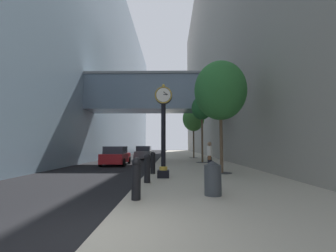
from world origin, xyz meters
TOP-DOWN VIEW (x-y plane):
  - ground_plane at (0.00, 27.00)m, footprint 110.00×110.00m
  - sidewalk_right at (3.38, 30.00)m, footprint 6.77×80.00m
  - building_block_left at (-11.17, 29.91)m, footprint 22.83×80.00m
  - building_block_right at (11.27, 30.00)m, footprint 9.00×80.00m
  - street_clock at (1.01, 6.92)m, footprint 0.84×0.55m
  - bollard_nearest at (0.39, 2.45)m, footprint 0.27×0.27m
  - bollard_second at (0.39, 5.44)m, footprint 0.27×0.27m
  - bollard_third at (0.39, 8.42)m, footprint 0.27×0.27m
  - street_tree_near at (4.17, 8.78)m, footprint 2.92×2.92m
  - street_tree_mid_near at (4.17, 16.64)m, footprint 1.85×1.85m
  - street_tree_mid_far at (4.17, 24.50)m, footprint 2.69×2.69m
  - trash_bin at (2.65, 3.06)m, footprint 0.53×0.53m
  - pedestrian_walking at (3.73, 10.08)m, footprint 0.40×0.50m
  - car_grey_near at (-1.87, 23.55)m, footprint 2.12×4.63m
  - car_red_mid at (-3.30, 15.49)m, footprint 2.12×4.38m

SIDE VIEW (x-z plane):
  - ground_plane at x=0.00m, z-range 0.00..0.00m
  - sidewalk_right at x=3.38m, z-range 0.00..0.14m
  - trash_bin at x=2.65m, z-range 0.15..1.20m
  - bollard_nearest at x=0.39m, z-range 0.17..1.35m
  - bollard_second at x=0.39m, z-range 0.17..1.35m
  - bollard_third at x=0.39m, z-range 0.17..1.35m
  - car_red_mid at x=-3.30m, z-range -0.02..1.57m
  - car_grey_near at x=-1.87m, z-range -0.02..1.57m
  - pedestrian_walking at x=3.73m, z-range 0.19..1.93m
  - street_clock at x=1.01m, z-range 0.36..4.87m
  - street_tree_near at x=4.17m, z-range 1.60..7.90m
  - street_tree_mid_far at x=4.17m, z-range 1.77..8.17m
  - street_tree_mid_near at x=4.17m, z-range 2.00..7.97m
  - building_block_left at x=-11.17m, z-range -0.06..27.96m
  - building_block_right at x=11.27m, z-range 0.00..35.50m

